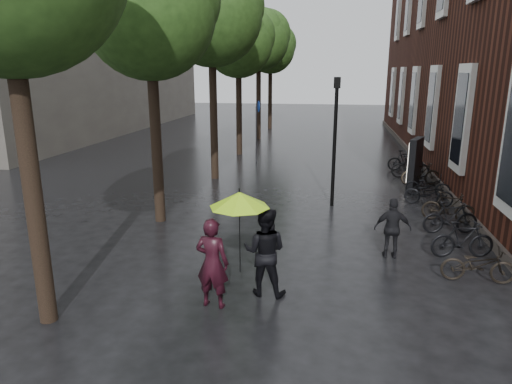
% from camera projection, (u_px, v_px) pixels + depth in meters
% --- Properties ---
extents(ground, '(120.00, 120.00, 0.00)m').
position_uv_depth(ground, '(247.00, 377.00, 7.03)').
color(ground, black).
extents(bg_building, '(16.00, 30.00, 14.00)m').
position_uv_depth(bg_building, '(36.00, 38.00, 35.48)').
color(bg_building, '#47423D').
rests_on(bg_building, ground).
extents(street_trees, '(4.33, 34.03, 8.91)m').
position_uv_depth(street_trees, '(226.00, 31.00, 21.20)').
color(street_trees, black).
rests_on(street_trees, ground).
extents(person_burgundy, '(0.72, 0.52, 1.84)m').
position_uv_depth(person_burgundy, '(212.00, 263.00, 8.93)').
color(person_burgundy, black).
rests_on(person_burgundy, ground).
extents(person_black, '(0.97, 0.78, 1.90)m').
position_uv_depth(person_black, '(265.00, 251.00, 9.43)').
color(person_black, black).
rests_on(person_black, ground).
extents(lime_umbrella, '(1.21, 1.21, 1.77)m').
position_uv_depth(lime_umbrella, '(239.00, 200.00, 8.88)').
color(lime_umbrella, black).
rests_on(lime_umbrella, ground).
extents(pedestrian_walking, '(0.91, 0.40, 1.54)m').
position_uv_depth(pedestrian_walking, '(393.00, 228.00, 11.34)').
color(pedestrian_walking, black).
rests_on(pedestrian_walking, ground).
extents(parked_bicycles, '(1.95, 12.39, 0.98)m').
position_uv_depth(parked_bicycles, '(431.00, 193.00, 15.86)').
color(parked_bicycles, black).
rests_on(parked_bicycles, ground).
extents(ad_lightbox, '(0.30, 1.30, 1.96)m').
position_uv_depth(ad_lightbox, '(415.00, 162.00, 18.46)').
color(ad_lightbox, black).
rests_on(ad_lightbox, ground).
extents(lamp_post, '(0.22, 0.22, 4.37)m').
position_uv_depth(lamp_post, '(335.00, 130.00, 15.28)').
color(lamp_post, black).
rests_on(lamp_post, ground).
extents(cycle_sign, '(0.16, 0.56, 3.11)m').
position_uv_depth(cycle_sign, '(257.00, 122.00, 23.14)').
color(cycle_sign, '#262628').
rests_on(cycle_sign, ground).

